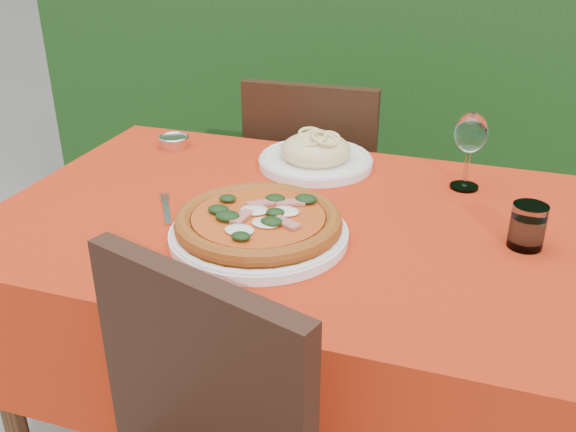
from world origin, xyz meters
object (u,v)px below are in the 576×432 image
(steel_ramekin, at_px, (174,142))
(chair_far, at_px, (316,194))
(pizza_plate, at_px, (259,225))
(fork, at_px, (167,211))
(wine_glass, at_px, (471,136))
(water_glass, at_px, (527,228))
(pasta_plate, at_px, (316,155))

(steel_ramekin, bearing_deg, chair_far, 46.48)
(pizza_plate, relative_size, fork, 2.21)
(pizza_plate, relative_size, steel_ramekin, 5.15)
(wine_glass, distance_m, fork, 0.71)
(water_glass, xyz_separation_m, fork, (-0.74, -0.09, -0.04))
(pasta_plate, bearing_deg, chair_far, 105.46)
(fork, relative_size, steel_ramekin, 2.32)
(wine_glass, bearing_deg, steel_ramekin, 177.58)
(pizza_plate, bearing_deg, steel_ramekin, 134.03)
(fork, height_order, steel_ramekin, steel_ramekin)
(chair_far, bearing_deg, steel_ramekin, 44.52)
(wine_glass, bearing_deg, pasta_plate, 176.36)
(chair_far, distance_m, pizza_plate, 0.81)
(pasta_plate, bearing_deg, pizza_plate, -89.52)
(fork, bearing_deg, water_glass, -24.90)
(pizza_plate, distance_m, wine_glass, 0.55)
(chair_far, height_order, pasta_plate, chair_far)
(chair_far, height_order, fork, chair_far)
(pizza_plate, height_order, fork, pizza_plate)
(wine_glass, distance_m, steel_ramekin, 0.79)
(pizza_plate, bearing_deg, pasta_plate, 90.48)
(wine_glass, xyz_separation_m, fork, (-0.60, -0.34, -0.13))
(water_glass, bearing_deg, pasta_plate, 151.23)
(fork, bearing_deg, pasta_plate, 26.20)
(chair_far, relative_size, fork, 5.05)
(pizza_plate, bearing_deg, chair_far, 97.34)
(pizza_plate, distance_m, pasta_plate, 0.42)
(chair_far, relative_size, water_glass, 9.96)
(steel_ramekin, bearing_deg, water_glass, -17.48)
(chair_far, height_order, wine_glass, wine_glass)
(water_glass, relative_size, wine_glass, 0.49)
(chair_far, xyz_separation_m, steel_ramekin, (-0.31, -0.33, 0.25))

